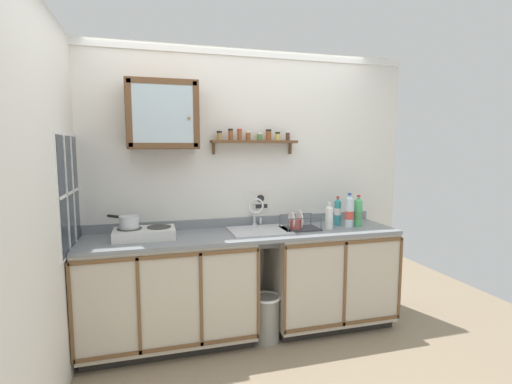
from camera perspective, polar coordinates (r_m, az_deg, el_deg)
name	(u,v)px	position (r m, az deg, el deg)	size (l,w,h in m)	color
floor	(255,352)	(3.29, -0.13, -23.03)	(5.70, 5.70, 0.00)	gray
back_wall	(237,188)	(3.47, -2.87, 0.63)	(3.30, 0.07, 2.51)	silver
side_wall_left	(44,212)	(2.55, -29.40, -2.67)	(0.05, 3.39, 2.51)	silver
lower_cabinet_run	(169,293)	(3.28, -13.05, -14.67)	(1.39, 0.59, 0.88)	black
lower_cabinet_run_right	(329,277)	(3.62, 10.95, -12.50)	(1.11, 0.59, 0.88)	black
countertop	(246,234)	(3.23, -1.57, -6.42)	(2.66, 0.62, 0.03)	gray
backsplash	(238,222)	(3.49, -2.71, -4.52)	(2.66, 0.02, 0.08)	gray
sink	(259,233)	(3.30, 0.48, -6.26)	(0.51, 0.46, 0.38)	silver
hot_plate_stove	(145,233)	(3.15, -16.51, -6.01)	(0.48, 0.29, 0.08)	silver
saucepan	(129,222)	(3.16, -18.71, -4.26)	(0.26, 0.25, 0.10)	silver
bottle_soda_green_0	(358,212)	(3.59, 15.20, -2.97)	(0.08, 0.08, 0.29)	#4CB266
bottle_detergent_teal_1	(338,212)	(3.58, 12.24, -2.94)	(0.06, 0.06, 0.27)	teal
bottle_water_clear_2	(349,212)	(3.53, 13.92, -2.94)	(0.07, 0.07, 0.31)	silver
bottle_opaque_white_3	(329,218)	(3.40, 11.00, -3.82)	(0.07, 0.07, 0.24)	white
dish_rack	(299,226)	(3.37, 6.50, -5.08)	(0.33, 0.23, 0.17)	#333338
mug	(295,224)	(3.33, 5.96, -4.89)	(0.13, 0.10, 0.10)	#B24C47
wall_cabinet	(163,115)	(3.23, -13.94, 11.23)	(0.57, 0.28, 0.55)	brown
spice_shelf	(254,140)	(3.40, -0.30, 7.90)	(0.78, 0.14, 0.22)	brown
warning_sign	(260,201)	(3.51, 0.66, -1.43)	(0.16, 0.01, 0.21)	silver
window	(68,193)	(3.06, -26.55, -0.12)	(0.03, 0.70, 0.87)	#262D38
trash_bin	(266,317)	(3.36, 1.53, -18.42)	(0.26, 0.26, 0.39)	gray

